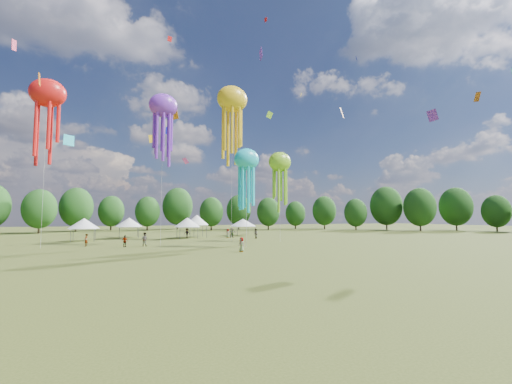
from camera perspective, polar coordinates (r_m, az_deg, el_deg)
name	(u,v)px	position (r m, az deg, el deg)	size (l,w,h in m)	color
ground	(457,310)	(17.31, 31.03, -16.92)	(300.00, 300.00, 0.00)	#384416
spectator_near	(144,239)	(48.17, -18.50, -7.67)	(0.90, 0.70, 1.85)	gray
spectators_far	(213,235)	(59.30, -7.31, -7.22)	(28.05, 29.09, 1.87)	gray
festival_tents	(177,222)	(66.38, -13.37, -5.01)	(35.47, 11.87, 4.39)	#47474C
show_kites	(196,128)	(52.44, -10.26, 10.70)	(36.86, 15.71, 26.43)	purple
small_kites	(199,48)	(56.65, -9.67, 23.08)	(75.23, 52.88, 43.21)	purple
treeline	(165,205)	(73.29, -15.20, -2.11)	(201.57, 95.24, 13.43)	#38281C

